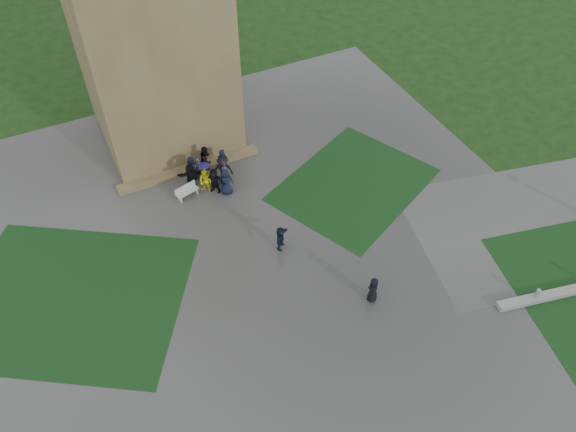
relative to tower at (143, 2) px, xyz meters
name	(u,v)px	position (x,y,z in m)	size (l,w,h in m)	color
ground	(259,296)	(0.00, -15.00, -9.00)	(120.00, 120.00, 0.00)	black
plaza	(244,268)	(0.00, -13.00, -8.99)	(34.00, 34.00, 0.02)	#3A3A38
lawn_inset_left	(72,298)	(-8.50, -11.00, -8.97)	(11.00, 9.00, 0.01)	black
lawn_inset_right	(354,184)	(8.50, -10.00, -8.97)	(9.00, 7.00, 0.01)	black
tower	(143,2)	(0.00, 0.00, 0.00)	(8.00, 8.00, 18.00)	brown
tower_plinth	(189,169)	(0.00, -4.40, -8.87)	(9.00, 0.80, 0.22)	brown
bench	(187,191)	(-0.87, -6.55, -8.56)	(1.47, 0.80, 0.81)	#BBBBB6
visitor_cluster	(211,173)	(0.84, -6.23, -8.02)	(3.54, 3.29, 2.41)	black
pedestrian_mid	(281,238)	(2.37, -12.56, -8.22)	(1.40, 0.50, 1.51)	black
pedestrian_near	(373,290)	(5.01, -17.64, -8.21)	(0.76, 0.52, 1.55)	black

